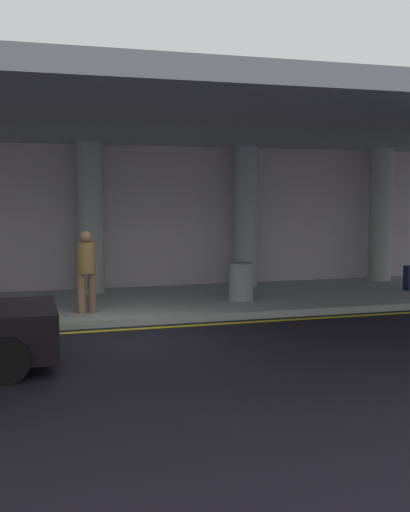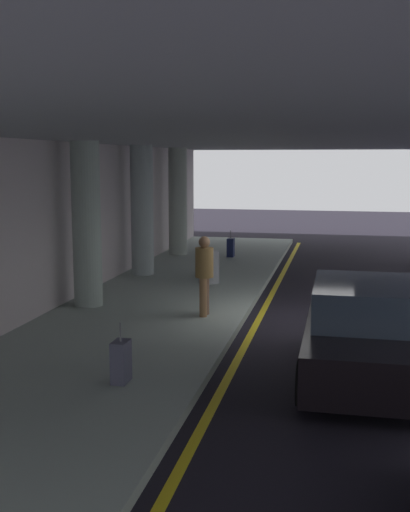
{
  "view_description": "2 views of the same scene",
  "coord_description": "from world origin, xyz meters",
  "px_view_note": "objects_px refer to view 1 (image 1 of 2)",
  "views": [
    {
      "loc": [
        -1.57,
        -10.88,
        2.53
      ],
      "look_at": [
        2.17,
        2.06,
        1.22
      ],
      "focal_mm": 44.05,
      "sensor_mm": 36.0,
      "label": 1
    },
    {
      "loc": [
        -13.07,
        -0.92,
        3.4
      ],
      "look_at": [
        1.79,
        2.29,
        1.08
      ],
      "focal_mm": 44.43,
      "sensor_mm": 36.0,
      "label": 2
    }
  ],
  "objects_px": {
    "support_column_center": "(245,217)",
    "support_column_left_mid": "(91,218)",
    "traveler_with_luggage": "(86,266)",
    "support_column_right_mid": "(381,215)",
    "trash_bin_steel": "(241,282)"
  },
  "relations": [
    {
      "from": "support_column_right_mid",
      "to": "traveler_with_luggage",
      "type": "bearing_deg",
      "value": -161.84
    },
    {
      "from": "support_column_center",
      "to": "trash_bin_steel",
      "type": "relative_size",
      "value": 4.29
    },
    {
      "from": "support_column_center",
      "to": "support_column_left_mid",
      "type": "bearing_deg",
      "value": 180.0
    },
    {
      "from": "traveler_with_luggage",
      "to": "trash_bin_steel",
      "type": "bearing_deg",
      "value": -78.81
    },
    {
      "from": "support_column_left_mid",
      "to": "traveler_with_luggage",
      "type": "height_order",
      "value": "support_column_left_mid"
    },
    {
      "from": "support_column_right_mid",
      "to": "support_column_left_mid",
      "type": "bearing_deg",
      "value": 180.0
    },
    {
      "from": "support_column_right_mid",
      "to": "traveler_with_luggage",
      "type": "distance_m",
      "value": 8.87
    },
    {
      "from": "trash_bin_steel",
      "to": "support_column_right_mid",
      "type": "bearing_deg",
      "value": 23.47
    },
    {
      "from": "support_column_left_mid",
      "to": "support_column_right_mid",
      "type": "distance_m",
      "value": 8.0
    },
    {
      "from": "support_column_right_mid",
      "to": "traveler_with_luggage",
      "type": "relative_size",
      "value": 2.17
    },
    {
      "from": "traveler_with_luggage",
      "to": "trash_bin_steel",
      "type": "relative_size",
      "value": 1.98
    },
    {
      "from": "support_column_center",
      "to": "traveler_with_luggage",
      "type": "xyz_separation_m",
      "value": [
        -4.39,
        -2.75,
        -0.86
      ]
    },
    {
      "from": "support_column_left_mid",
      "to": "traveler_with_luggage",
      "type": "distance_m",
      "value": 2.91
    },
    {
      "from": "support_column_left_mid",
      "to": "support_column_right_mid",
      "type": "bearing_deg",
      "value": 0.0
    },
    {
      "from": "support_column_left_mid",
      "to": "support_column_center",
      "type": "bearing_deg",
      "value": 0.0
    }
  ]
}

